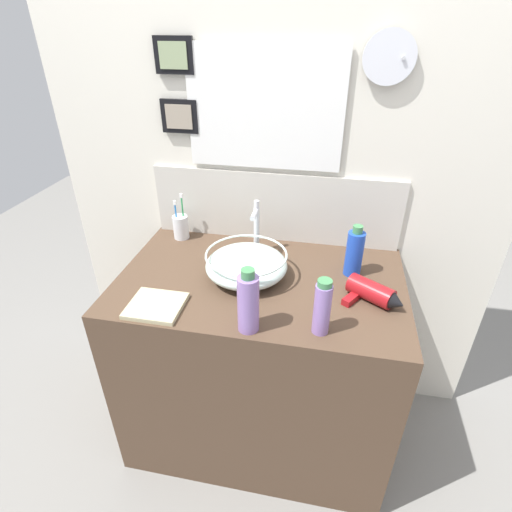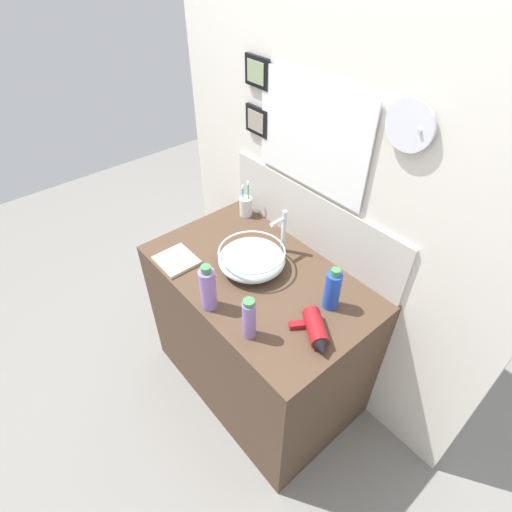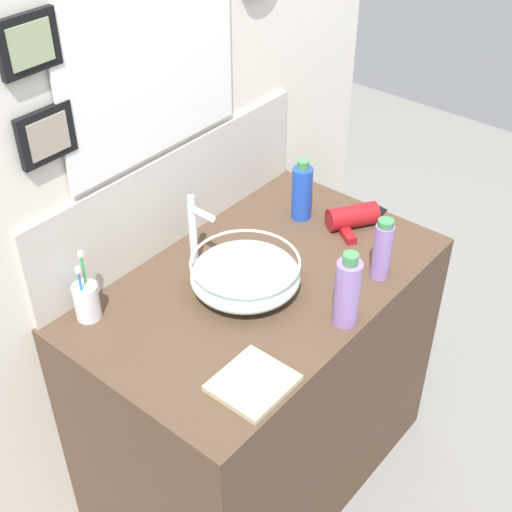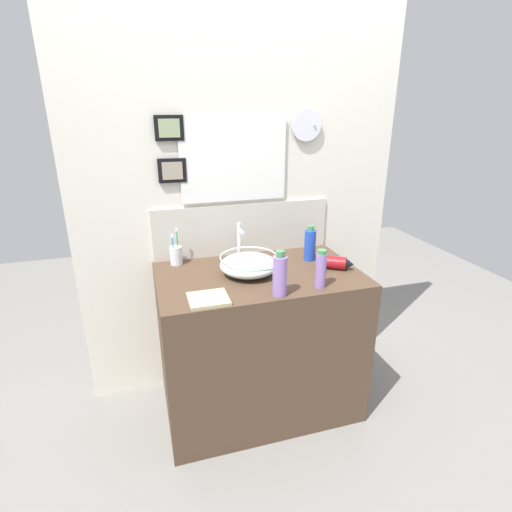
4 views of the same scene
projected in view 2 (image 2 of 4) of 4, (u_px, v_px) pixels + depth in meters
The scene contains 11 objects.
ground_plane at pixel (258, 378), 2.38m from camera, with size 6.00×6.00×0.00m, color gray.
vanity_counter at pixel (258, 333), 2.10m from camera, with size 1.08×0.67×0.85m, color #4C3828.
back_panel at pixel (320, 181), 1.77m from camera, with size 1.91×0.10×2.40m.
glass_bowl_sink at pixel (252, 259), 1.82m from camera, with size 0.31×0.31×0.10m.
faucet at pixel (282, 230), 1.87m from camera, with size 0.02×0.09×0.23m.
hair_drier at pixel (316, 330), 1.53m from camera, with size 0.22×0.17×0.07m.
toothbrush_cup at pixel (246, 206), 2.15m from camera, with size 0.07×0.07×0.21m.
lotion_bottle at pixel (332, 290), 1.62m from camera, with size 0.06×0.06×0.21m.
soap_dispenser at pixel (208, 289), 1.61m from camera, with size 0.07×0.07×0.22m.
shampoo_bottle at pixel (249, 319), 1.50m from camera, with size 0.05×0.05×0.19m.
hand_towel at pixel (176, 260), 1.88m from camera, with size 0.18×0.17×0.02m, color tan.
Camera 2 is at (1.01, -0.86, 2.10)m, focal length 28.00 mm.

